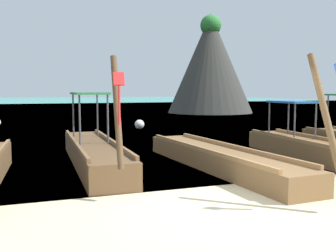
{
  "coord_description": "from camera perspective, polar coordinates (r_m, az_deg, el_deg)",
  "views": [
    {
      "loc": [
        -3.44,
        -6.03,
        2.04
      ],
      "look_at": [
        0.0,
        3.32,
        1.14
      ],
      "focal_mm": 41.46,
      "sensor_mm": 36.0,
      "label": 1
    }
  ],
  "objects": [
    {
      "name": "longtail_boat_red_ribbon",
      "position": [
        10.84,
        -10.87,
        -3.79
      ],
      "size": [
        1.25,
        6.97,
        2.73
      ],
      "color": "brown",
      "rests_on": "ground"
    },
    {
      "name": "mooring_buoy_near",
      "position": [
        20.65,
        -4.22,
        0.23
      ],
      "size": [
        0.51,
        0.51,
        0.51
      ],
      "color": "white",
      "rests_on": "sea_water"
    },
    {
      "name": "longtail_boat_blue_ribbon",
      "position": [
        10.26,
        7.48,
        -4.77
      ],
      "size": [
        1.43,
        7.49,
        2.72
      ],
      "color": "brown",
      "rests_on": "ground"
    },
    {
      "name": "sea_water",
      "position": [
        67.46,
        -17.29,
        3.22
      ],
      "size": [
        120.0,
        120.0,
        0.0
      ],
      "primitive_type": "plane",
      "color": "#2DB29E",
      "rests_on": "ground"
    },
    {
      "name": "longtail_boat_pink_ribbon",
      "position": [
        12.67,
        19.12,
        -2.8
      ],
      "size": [
        1.51,
        5.57,
        2.45
      ],
      "color": "brown",
      "rests_on": "ground"
    },
    {
      "name": "karst_rock",
      "position": [
        36.89,
        6.46,
        8.92
      ],
      "size": [
        8.36,
        7.89,
        9.17
      ],
      "color": "#383833",
      "rests_on": "ground"
    },
    {
      "name": "ground",
      "position": [
        7.23,
        9.28,
        -11.25
      ],
      "size": [
        120.0,
        120.0,
        0.0
      ],
      "primitive_type": "plane",
      "color": "beige"
    }
  ]
}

